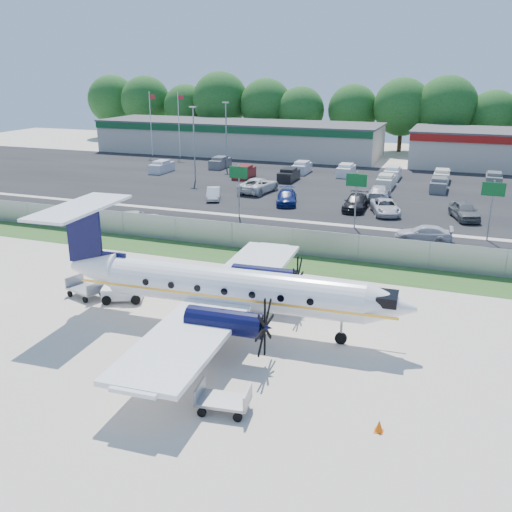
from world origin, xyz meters
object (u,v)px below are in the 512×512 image
(pushback_tug, at_px, (125,290))
(baggage_cart_far, at_px, (223,400))
(baggage_cart_near, at_px, (85,289))
(aircraft, at_px, (226,287))

(pushback_tug, relative_size, baggage_cart_far, 1.22)
(pushback_tug, xyz_separation_m, baggage_cart_far, (10.41, -8.85, -0.10))
(pushback_tug, distance_m, baggage_cart_near, 2.60)
(aircraft, bearing_deg, baggage_cart_far, -67.85)
(aircraft, xyz_separation_m, baggage_cart_far, (2.99, -7.36, -1.87))
(aircraft, distance_m, pushback_tug, 7.77)
(pushback_tug, bearing_deg, baggage_cart_far, -40.37)
(aircraft, height_order, baggage_cart_near, aircraft)
(baggage_cart_far, bearing_deg, aircraft, 112.15)
(aircraft, bearing_deg, baggage_cart_near, 173.97)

